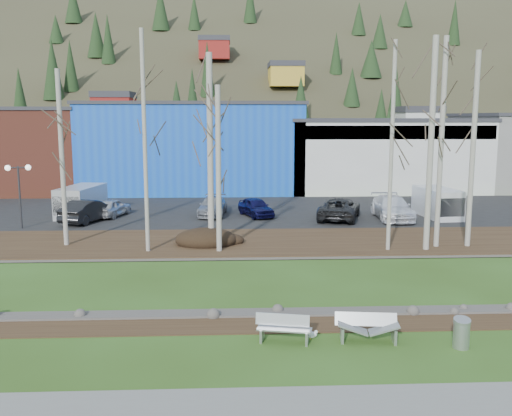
{
  "coord_description": "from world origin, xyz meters",
  "views": [
    {
      "loc": [
        -2.6,
        -16.31,
        6.97
      ],
      "look_at": [
        -1.31,
        11.47,
        2.5
      ],
      "focal_mm": 40.0,
      "sensor_mm": 36.0,
      "label": 1
    }
  ],
  "objects_px": {
    "car_5": "(392,208)",
    "van_white": "(438,203)",
    "street_lamp": "(19,179)",
    "car_1": "(88,211)",
    "bench_damaged": "(367,328)",
    "van_grey": "(80,201)",
    "car_4": "(339,208)",
    "seagull": "(312,334)",
    "car_2": "(213,206)",
    "bench_intact": "(284,328)",
    "car_0": "(111,207)",
    "car_3": "(256,207)",
    "litter_bin": "(461,334)"
  },
  "relations": [
    {
      "from": "bench_intact",
      "to": "van_white",
      "type": "xyz_separation_m",
      "value": [
        12.63,
        21.06,
        0.7
      ]
    },
    {
      "from": "seagull",
      "to": "street_lamp",
      "type": "relative_size",
      "value": 0.11
    },
    {
      "from": "street_lamp",
      "to": "car_0",
      "type": "height_order",
      "value": "street_lamp"
    },
    {
      "from": "bench_intact",
      "to": "car_0",
      "type": "bearing_deg",
      "value": 126.02
    },
    {
      "from": "car_5",
      "to": "car_1",
      "type": "bearing_deg",
      "value": -177.08
    },
    {
      "from": "bench_damaged",
      "to": "seagull",
      "type": "height_order",
      "value": "bench_damaged"
    },
    {
      "from": "car_1",
      "to": "car_5",
      "type": "distance_m",
      "value": 20.2
    },
    {
      "from": "bench_intact",
      "to": "car_5",
      "type": "relative_size",
      "value": 0.33
    },
    {
      "from": "car_5",
      "to": "van_grey",
      "type": "distance_m",
      "value": 21.37
    },
    {
      "from": "seagull",
      "to": "van_white",
      "type": "bearing_deg",
      "value": 57.62
    },
    {
      "from": "car_2",
      "to": "car_0",
      "type": "bearing_deg",
      "value": -173.23
    },
    {
      "from": "car_0",
      "to": "van_white",
      "type": "bearing_deg",
      "value": -167.95
    },
    {
      "from": "car_0",
      "to": "car_2",
      "type": "bearing_deg",
      "value": -163.02
    },
    {
      "from": "litter_bin",
      "to": "car_3",
      "type": "distance_m",
      "value": 23.29
    },
    {
      "from": "street_lamp",
      "to": "car_3",
      "type": "xyz_separation_m",
      "value": [
        14.67,
        3.63,
        -2.45
      ]
    },
    {
      "from": "bench_damaged",
      "to": "van_grey",
      "type": "bearing_deg",
      "value": 129.83
    },
    {
      "from": "litter_bin",
      "to": "van_white",
      "type": "relative_size",
      "value": 0.18
    },
    {
      "from": "litter_bin",
      "to": "van_grey",
      "type": "bearing_deg",
      "value": 126.71
    },
    {
      "from": "car_4",
      "to": "seagull",
      "type": "bearing_deg",
      "value": 94.09
    },
    {
      "from": "car_4",
      "to": "car_2",
      "type": "bearing_deg",
      "value": 4.63
    },
    {
      "from": "car_0",
      "to": "van_white",
      "type": "relative_size",
      "value": 0.8
    },
    {
      "from": "van_grey",
      "to": "seagull",
      "type": "bearing_deg",
      "value": -50.14
    },
    {
      "from": "car_5",
      "to": "car_0",
      "type": "bearing_deg",
      "value": 177.09
    },
    {
      "from": "car_3",
      "to": "car_4",
      "type": "relative_size",
      "value": 0.71
    },
    {
      "from": "car_1",
      "to": "van_grey",
      "type": "bearing_deg",
      "value": -43.34
    },
    {
      "from": "bench_damaged",
      "to": "car_2",
      "type": "distance_m",
      "value": 23.24
    },
    {
      "from": "car_5",
      "to": "seagull",
      "type": "bearing_deg",
      "value": -109.79
    },
    {
      "from": "bench_intact",
      "to": "street_lamp",
      "type": "xyz_separation_m",
      "value": [
        -14.54,
        18.32,
        2.8
      ]
    },
    {
      "from": "van_white",
      "to": "street_lamp",
      "type": "bearing_deg",
      "value": -178.84
    },
    {
      "from": "litter_bin",
      "to": "car_5",
      "type": "bearing_deg",
      "value": 79.56
    },
    {
      "from": "seagull",
      "to": "car_5",
      "type": "bearing_deg",
      "value": 64.58
    },
    {
      "from": "litter_bin",
      "to": "car_0",
      "type": "relative_size",
      "value": 0.23
    },
    {
      "from": "van_white",
      "to": "bench_damaged",
      "type": "bearing_deg",
      "value": -119.95
    },
    {
      "from": "car_0",
      "to": "van_grey",
      "type": "xyz_separation_m",
      "value": [
        -2.18,
        0.24,
        0.39
      ]
    },
    {
      "from": "litter_bin",
      "to": "car_2",
      "type": "height_order",
      "value": "car_2"
    },
    {
      "from": "bench_intact",
      "to": "car_1",
      "type": "bearing_deg",
      "value": 130.5
    },
    {
      "from": "car_5",
      "to": "van_grey",
      "type": "bearing_deg",
      "value": 177.0
    },
    {
      "from": "van_white",
      "to": "van_grey",
      "type": "distance_m",
      "value": 24.69
    },
    {
      "from": "seagull",
      "to": "car_2",
      "type": "xyz_separation_m",
      "value": [
        -3.78,
        22.4,
        0.61
      ]
    },
    {
      "from": "street_lamp",
      "to": "car_1",
      "type": "distance_m",
      "value": 4.75
    },
    {
      "from": "bench_intact",
      "to": "car_4",
      "type": "xyz_separation_m",
      "value": [
        5.69,
        20.6,
        0.45
      ]
    },
    {
      "from": "bench_intact",
      "to": "van_grey",
      "type": "xyz_separation_m",
      "value": [
        -12.01,
        22.54,
        0.74
      ]
    },
    {
      "from": "car_5",
      "to": "van_white",
      "type": "height_order",
      "value": "van_white"
    },
    {
      "from": "street_lamp",
      "to": "car_1",
      "type": "xyz_separation_m",
      "value": [
        3.6,
        2.03,
        -2.35
      ]
    },
    {
      "from": "bench_damaged",
      "to": "van_grey",
      "type": "relative_size",
      "value": 0.4
    },
    {
      "from": "litter_bin",
      "to": "car_1",
      "type": "relative_size",
      "value": 0.19
    },
    {
      "from": "street_lamp",
      "to": "car_4",
      "type": "bearing_deg",
      "value": -8.84
    },
    {
      "from": "car_4",
      "to": "street_lamp",
      "type": "bearing_deg",
      "value": 23.68
    },
    {
      "from": "bench_intact",
      "to": "car_1",
      "type": "height_order",
      "value": "car_1"
    },
    {
      "from": "street_lamp",
      "to": "car_4",
      "type": "relative_size",
      "value": 0.74
    }
  ]
}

